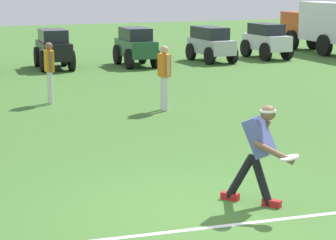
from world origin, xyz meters
name	(u,v)px	position (x,y,z in m)	size (l,w,h in m)	color
ground_plane	(206,212)	(0.00, 0.00, 0.00)	(80.00, 80.00, 0.00)	#406D2D
field_line_paint	(225,226)	(0.00, -0.56, 0.00)	(19.19, 0.08, 0.01)	white
frisbee_thrower	(259,149)	(0.80, 0.00, 0.79)	(0.63, 1.04, 1.41)	black
frisbee_in_flight	(290,158)	(0.95, -0.52, 0.78)	(0.34, 0.34, 0.08)	white
teammate_near_sideline	(164,72)	(2.29, 6.80, 0.94)	(0.21, 0.49, 1.56)	silver
teammate_midfield	(49,67)	(-0.02, 8.77, 0.94)	(0.22, 0.49, 1.56)	silver
parked_car_slot_d	(54,48)	(1.72, 15.57, 0.74)	(1.35, 2.42, 1.40)	black
parked_car_slot_e	(136,46)	(4.69, 15.15, 0.74)	(1.30, 2.41, 1.40)	#235133
parked_car_slot_f	(211,43)	(7.83, 15.25, 0.72)	(1.16, 2.41, 1.34)	#B7BABF
parked_car_slot_g	(266,40)	(10.40, 15.35, 0.74)	(1.19, 2.36, 1.40)	silver
box_truck	(329,25)	(13.70, 15.67, 1.23)	(1.67, 5.96, 2.20)	#CC4C19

